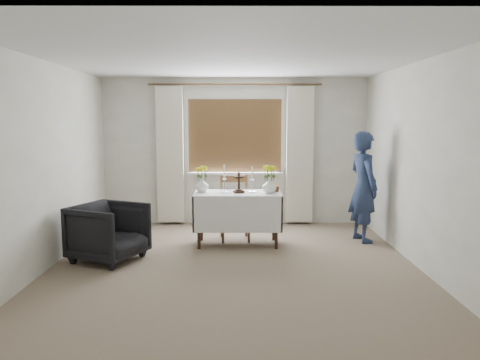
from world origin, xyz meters
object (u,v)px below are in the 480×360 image
at_px(wooden_cross, 239,183).
at_px(flower_vase_left, 202,185).
at_px(wooden_chair, 235,208).
at_px(flower_vase_right, 269,186).
at_px(person, 363,187).
at_px(altar_table, 238,219).
at_px(armchair, 109,232).

bearing_deg(wooden_cross, flower_vase_left, 148.14).
height_order(wooden_cross, flower_vase_left, wooden_cross).
bearing_deg(wooden_cross, wooden_chair, 78.37).
height_order(wooden_chair, flower_vase_left, wooden_chair).
height_order(flower_vase_left, flower_vase_right, flower_vase_right).
bearing_deg(wooden_chair, wooden_cross, -84.07).
bearing_deg(wooden_chair, flower_vase_left, -159.49).
distance_m(person, flower_vase_left, 2.37).
bearing_deg(flower_vase_left, altar_table, -6.74).
xyz_separation_m(altar_table, armchair, (-1.65, -0.75, -0.01)).
bearing_deg(flower_vase_left, flower_vase_right, -6.41).
relative_size(armchair, wooden_cross, 2.74).
height_order(wooden_cross, flower_vase_right, wooden_cross).
bearing_deg(person, armchair, 90.35).
xyz_separation_m(altar_table, wooden_cross, (0.02, -0.03, 0.53)).
height_order(armchair, flower_vase_right, flower_vase_right).
xyz_separation_m(armchair, wooden_cross, (1.67, 0.72, 0.54)).
xyz_separation_m(wooden_cross, flower_vase_right, (0.43, -0.02, -0.04)).
xyz_separation_m(wooden_chair, person, (1.90, -0.08, 0.33)).
distance_m(armchair, wooden_cross, 1.90).
bearing_deg(altar_table, wooden_cross, -57.99).
xyz_separation_m(armchair, flower_vase_left, (1.14, 0.81, 0.49)).
distance_m(armchair, flower_vase_right, 2.27).
relative_size(person, flower_vase_right, 7.75).
distance_m(altar_table, flower_vase_left, 0.71).
relative_size(wooden_chair, flower_vase_right, 4.59).
bearing_deg(armchair, flower_vase_left, -30.03).
bearing_deg(flower_vase_left, wooden_cross, -9.58).
bearing_deg(flower_vase_left, person, 3.42).
xyz_separation_m(armchair, flower_vase_right, (2.10, 0.71, 0.50)).
xyz_separation_m(wooden_chair, wooden_cross, (0.06, -0.31, 0.43)).
relative_size(wooden_chair, flower_vase_left, 4.81).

